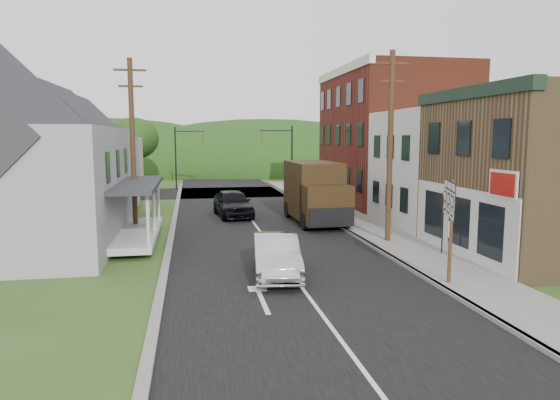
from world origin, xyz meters
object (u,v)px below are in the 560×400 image
delivery_van (315,193)px  dark_sedan (233,203)px  route_sign_cluster (450,216)px  warning_sign (443,214)px  silver_sedan (276,256)px

delivery_van → dark_sedan: bearing=144.4°
delivery_van → route_sign_cluster: size_ratio=1.84×
route_sign_cluster → dark_sedan: bearing=129.6°
dark_sedan → warning_sign: (7.78, -12.33, 0.97)m
route_sign_cluster → silver_sedan: bearing=177.0°
silver_sedan → route_sign_cluster: route_sign_cluster is taller
delivery_van → route_sign_cluster: route_sign_cluster is taller
warning_sign → delivery_van: bearing=123.3°
silver_sedan → route_sign_cluster: (5.51, -2.29, 1.67)m
delivery_van → warning_sign: delivery_van is taller
delivery_van → warning_sign: (3.18, -9.15, 0.02)m
dark_sedan → warning_sign: size_ratio=1.92×
silver_sedan → dark_sedan: size_ratio=0.90×
dark_sedan → delivery_van: 5.67m
delivery_van → route_sign_cluster: bearing=-85.2°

